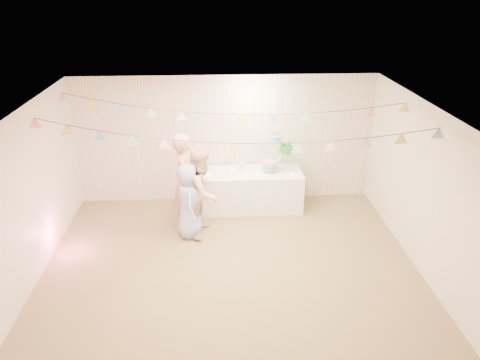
{
  "coord_description": "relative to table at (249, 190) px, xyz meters",
  "views": [
    {
      "loc": [
        -0.21,
        -6.46,
        4.34
      ],
      "look_at": [
        0.2,
        0.8,
        1.15
      ],
      "focal_mm": 35.0,
      "sensor_mm": 36.0,
      "label": 1
    }
  ],
  "objects": [
    {
      "name": "person_adult_b",
      "position": [
        -0.91,
        -0.95,
        0.43
      ],
      "size": [
        0.82,
        0.94,
        1.64
      ],
      "primitive_type": "imported",
      "rotation": [
        0.0,
        0.0,
        1.28
      ],
      "color": "#E0B58A",
      "rests_on": "floor"
    },
    {
      "name": "back_wall",
      "position": [
        -0.46,
        0.46,
        0.91
      ],
      "size": [
        6.0,
        6.0,
        0.0
      ],
      "primitive_type": "plane",
      "color": "white",
      "rests_on": "ground"
    },
    {
      "name": "table",
      "position": [
        0.0,
        0.0,
        0.0
      ],
      "size": [
        2.07,
        0.83,
        0.78
      ],
      "primitive_type": "cube",
      "color": "white",
      "rests_on": "floor"
    },
    {
      "name": "left_wall",
      "position": [
        -3.46,
        -2.04,
        0.91
      ],
      "size": [
        5.0,
        5.0,
        0.0
      ],
      "primitive_type": "plane",
      "color": "white",
      "rests_on": "ground"
    },
    {
      "name": "tealight_3",
      "position": [
        0.35,
        0.22,
        0.4
      ],
      "size": [
        0.04,
        0.04,
        0.03
      ],
      "primitive_type": "cylinder",
      "color": "#FFD88C",
      "rests_on": "table"
    },
    {
      "name": "person_adult_a",
      "position": [
        -1.21,
        -0.67,
        0.52
      ],
      "size": [
        0.45,
        0.67,
        1.81
      ],
      "primitive_type": "imported",
      "rotation": [
        0.0,
        0.0,
        1.54
      ],
      "color": "tan",
      "rests_on": "floor"
    },
    {
      "name": "bunting_front",
      "position": [
        -0.46,
        -2.24,
        1.93
      ],
      "size": [
        5.6,
        0.9,
        0.36
      ],
      "primitive_type": null,
      "color": "#72A5E5",
      "rests_on": "ceiling"
    },
    {
      "name": "floor",
      "position": [
        -0.46,
        -2.04,
        -0.39
      ],
      "size": [
        6.0,
        6.0,
        0.0
      ],
      "primitive_type": "plane",
      "color": "brown",
      "rests_on": "ground"
    },
    {
      "name": "front_wall",
      "position": [
        -0.46,
        -4.54,
        0.91
      ],
      "size": [
        6.0,
        6.0,
        0.0
      ],
      "primitive_type": "plane",
      "color": "white",
      "rests_on": "ground"
    },
    {
      "name": "person_child",
      "position": [
        -1.15,
        -1.05,
        0.3
      ],
      "size": [
        0.49,
        0.71,
        1.39
      ],
      "primitive_type": "imported",
      "rotation": [
        0.0,
        0.0,
        1.65
      ],
      "color": "#95ADD4",
      "rests_on": "floor"
    },
    {
      "name": "tealight_2",
      "position": [
        0.1,
        -0.22,
        0.4
      ],
      "size": [
        0.04,
        0.04,
        0.03
      ],
      "primitive_type": "cylinder",
      "color": "#FFD88C",
      "rests_on": "table"
    },
    {
      "name": "cake_middle",
      "position": [
        0.73,
        0.14,
        0.72
      ],
      "size": [
        0.27,
        0.27,
        0.22
      ],
      "primitive_type": null,
      "color": "#1C832F",
      "rests_on": "cake_stand"
    },
    {
      "name": "right_wall",
      "position": [
        2.54,
        -2.04,
        0.91
      ],
      "size": [
        5.0,
        5.0,
        0.0
      ],
      "primitive_type": "plane",
      "color": "white",
      "rests_on": "ground"
    },
    {
      "name": "cake_bottom",
      "position": [
        0.4,
        -0.01,
        0.45
      ],
      "size": [
        0.31,
        0.31,
        0.15
      ],
      "primitive_type": null,
      "color": "#2AB0C5",
      "rests_on": "cake_stand"
    },
    {
      "name": "bunting_back",
      "position": [
        -0.46,
        -0.94,
        1.96
      ],
      "size": [
        5.6,
        1.1,
        0.4
      ],
      "primitive_type": null,
      "color": "pink",
      "rests_on": "ceiling"
    },
    {
      "name": "tealight_4",
      "position": [
        0.82,
        -0.18,
        0.4
      ],
      "size": [
        0.04,
        0.04,
        0.03
      ],
      "primitive_type": "cylinder",
      "color": "#FFD88C",
      "rests_on": "table"
    },
    {
      "name": "tealight_0",
      "position": [
        -0.8,
        -0.15,
        0.4
      ],
      "size": [
        0.04,
        0.04,
        0.03
      ],
      "primitive_type": "cylinder",
      "color": "#FFD88C",
      "rests_on": "table"
    },
    {
      "name": "tealight_1",
      "position": [
        -0.35,
        0.18,
        0.4
      ],
      "size": [
        0.04,
        0.04,
        0.03
      ],
      "primitive_type": "cylinder",
      "color": "#FFD88C",
      "rests_on": "table"
    },
    {
      "name": "ceiling",
      "position": [
        -0.46,
        -2.04,
        2.21
      ],
      "size": [
        6.0,
        6.0,
        0.0
      ],
      "primitive_type": "plane",
      "color": "silver",
      "rests_on": "ground"
    },
    {
      "name": "platter",
      "position": [
        -0.5,
        -0.05,
        0.37
      ],
      "size": [
        0.35,
        0.35,
        0.02
      ],
      "primitive_type": "cylinder",
      "color": "white",
      "rests_on": "table"
    },
    {
      "name": "posy",
      "position": [
        -0.16,
        0.05,
        0.45
      ],
      "size": [
        0.16,
        0.16,
        0.18
      ],
      "primitive_type": null,
      "color": "white",
      "rests_on": "table"
    },
    {
      "name": "cake_top_tier",
      "position": [
        0.49,
        0.02,
        0.99
      ],
      "size": [
        0.25,
        0.25,
        0.19
      ],
      "primitive_type": null,
      "color": "#46ABDC",
      "rests_on": "cake_stand"
    },
    {
      "name": "cake_stand",
      "position": [
        0.55,
        0.05,
        0.74
      ],
      "size": [
        0.68,
        0.4,
        0.76
      ],
      "primitive_type": null,
      "color": "silver",
      "rests_on": "table"
    }
  ]
}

